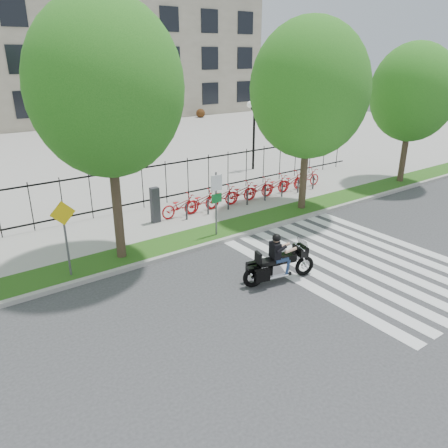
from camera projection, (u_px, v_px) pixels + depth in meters
ground at (250, 305)px, 12.52m from camera, size 120.00×120.00×0.00m
curb at (178, 254)px, 15.59m from camera, size 60.00×0.20×0.15m
grass_verge at (166, 246)px, 16.23m from camera, size 60.00×1.50×0.15m
sidewalk at (137, 226)px, 18.11m from camera, size 60.00×3.50×0.15m
plaza at (30, 154)px, 31.36m from camera, size 80.00×34.00×0.10m
crosswalk_stripes at (358, 261)px, 15.16m from camera, size 5.70×8.00×0.01m
iron_fence at (118, 191)px, 19.04m from camera, size 30.00×0.06×2.00m
lamp_post_right at (254, 118)px, 25.88m from camera, size 1.06×0.70×4.25m
street_tree_1 at (106, 88)px, 13.20m from camera, size 4.76×4.76×8.36m
street_tree_2 at (309, 89)px, 18.18m from camera, size 5.02×5.02×8.10m
street_tree_3 at (413, 93)px, 22.57m from camera, size 4.38×4.38×7.25m
bike_share_station at (249, 191)px, 20.87m from camera, size 9.99×0.86×1.50m
sign_pole_regulatory at (216, 196)px, 16.46m from camera, size 0.50×0.09×2.50m
sign_pole_warning at (65, 229)px, 13.36m from camera, size 0.78×0.09×2.49m
motorcycle_rider at (279, 262)px, 13.65m from camera, size 2.51×1.03×1.97m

